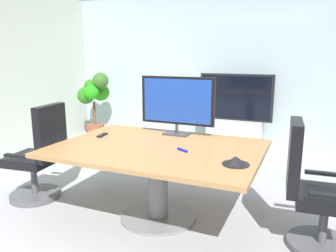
# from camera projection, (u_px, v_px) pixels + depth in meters

# --- Properties ---
(ground_plane) EXTENTS (7.48, 7.48, 0.00)m
(ground_plane) POSITION_uv_depth(u_px,v_px,m) (152.00, 231.00, 3.10)
(ground_plane) COLOR #99999E
(wall_back_glass_partition) EXTENTS (6.27, 0.10, 2.66)m
(wall_back_glass_partition) POSITION_uv_depth(u_px,v_px,m) (234.00, 71.00, 5.73)
(wall_back_glass_partition) COLOR #9EB2B7
(wall_back_glass_partition) RESTS_ON ground
(conference_table) EXTENTS (1.96, 1.39, 0.75)m
(conference_table) POSITION_uv_depth(u_px,v_px,m) (158.00, 163.00, 3.24)
(conference_table) COLOR olive
(conference_table) RESTS_ON ground
(office_chair_left) EXTENTS (0.62, 0.60, 1.09)m
(office_chair_left) POSITION_uv_depth(u_px,v_px,m) (40.00, 160.00, 3.71)
(office_chair_left) COLOR #4C4C51
(office_chair_left) RESTS_ON ground
(office_chair_right) EXTENTS (0.61, 0.59, 1.09)m
(office_chair_right) POSITION_uv_depth(u_px,v_px,m) (313.00, 197.00, 2.76)
(office_chair_right) COLOR #4C4C51
(office_chair_right) RESTS_ON ground
(tv_monitor) EXTENTS (0.84, 0.18, 0.64)m
(tv_monitor) POSITION_uv_depth(u_px,v_px,m) (177.00, 102.00, 3.60)
(tv_monitor) COLOR #333338
(tv_monitor) RESTS_ON conference_table
(wall_display_unit) EXTENTS (1.20, 0.36, 1.31)m
(wall_display_unit) POSITION_uv_depth(u_px,v_px,m) (235.00, 126.00, 5.55)
(wall_display_unit) COLOR #B7BABC
(wall_display_unit) RESTS_ON ground
(potted_plant) EXTENTS (0.63, 0.61, 1.29)m
(potted_plant) POSITION_uv_depth(u_px,v_px,m) (95.00, 99.00, 6.26)
(potted_plant) COLOR brown
(potted_plant) RESTS_ON ground
(conference_phone) EXTENTS (0.22, 0.22, 0.07)m
(conference_phone) POSITION_uv_depth(u_px,v_px,m) (236.00, 161.00, 2.66)
(conference_phone) COLOR black
(conference_phone) RESTS_ON conference_table
(remote_control) EXTENTS (0.07, 0.18, 0.02)m
(remote_control) POSITION_uv_depth(u_px,v_px,m) (102.00, 135.00, 3.60)
(remote_control) COLOR black
(remote_control) RESTS_ON conference_table
(whiteboard_marker) EXTENTS (0.12, 0.08, 0.02)m
(whiteboard_marker) POSITION_uv_depth(u_px,v_px,m) (182.00, 150.00, 3.03)
(whiteboard_marker) COLOR #1919A5
(whiteboard_marker) RESTS_ON conference_table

